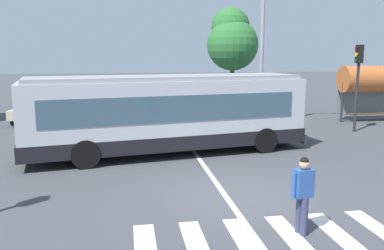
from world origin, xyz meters
name	(u,v)px	position (x,y,z in m)	size (l,w,h in m)	color
ground_plane	(235,197)	(0.00, 0.00, 0.00)	(160.00, 160.00, 0.00)	#424449
city_transit_bus	(168,114)	(-1.31, 5.26, 1.59)	(11.31, 4.43, 3.06)	black
pedestrian_crossing_street	(303,191)	(0.79, -2.48, 0.97)	(0.57, 0.33, 1.72)	#333856
parked_car_champagne	(36,108)	(-8.16, 14.27, 0.77)	(2.16, 4.63, 1.35)	black
parked_car_charcoal	(82,107)	(-5.54, 14.37, 0.77)	(1.96, 4.54, 1.35)	black
parked_car_white	(130,105)	(-2.68, 14.84, 0.77)	(2.29, 4.67, 1.35)	black
parked_car_red	(172,105)	(-0.08, 14.85, 0.77)	(2.22, 4.65, 1.35)	black
parked_car_teal	(214,104)	(2.59, 14.62, 0.77)	(2.15, 4.62, 1.35)	black
parked_car_blue	(256,103)	(5.39, 14.69, 0.77)	(1.97, 4.55, 1.35)	black
traffic_light_far_corner	(358,74)	(8.52, 8.29, 2.94)	(0.33, 0.32, 4.35)	#28282B
bus_stop_shelter	(380,80)	(11.72, 11.18, 2.42)	(4.71, 1.54, 3.25)	#28282B
twin_arm_street_lamp	(263,20)	(4.20, 10.31, 5.62)	(3.92, 0.32, 9.22)	#939399
background_tree_right	(232,40)	(5.44, 21.13, 5.06)	(4.04, 4.04, 7.59)	brown
crosswalk_painted_stripes	(272,242)	(0.01, -2.78, 0.00)	(5.64, 2.60, 0.01)	silver
lane_center_line	(211,176)	(-0.25, 2.00, 0.00)	(0.16, 24.00, 0.01)	silver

